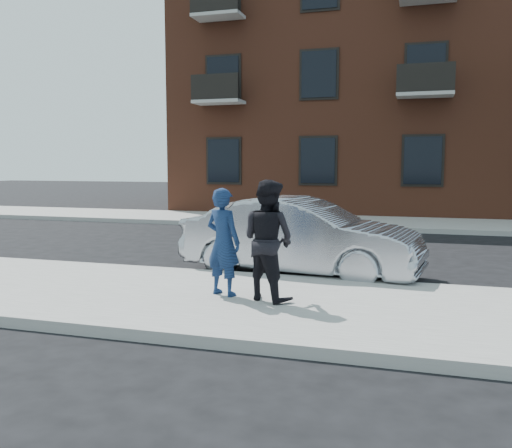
% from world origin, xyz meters
% --- Properties ---
extents(ground, '(100.00, 100.00, 0.00)m').
position_xyz_m(ground, '(0.00, 0.00, 0.00)').
color(ground, black).
rests_on(ground, ground).
extents(near_sidewalk, '(50.00, 3.50, 0.15)m').
position_xyz_m(near_sidewalk, '(0.00, -0.25, 0.07)').
color(near_sidewalk, gray).
rests_on(near_sidewalk, ground).
extents(near_curb, '(50.00, 0.10, 0.15)m').
position_xyz_m(near_curb, '(0.00, 1.55, 0.07)').
color(near_curb, '#999691').
rests_on(near_curb, ground).
extents(far_sidewalk, '(50.00, 3.50, 0.15)m').
position_xyz_m(far_sidewalk, '(0.00, 11.25, 0.07)').
color(far_sidewalk, gray).
rests_on(far_sidewalk, ground).
extents(far_curb, '(50.00, 0.10, 0.15)m').
position_xyz_m(far_curb, '(0.00, 9.45, 0.07)').
color(far_curb, '#999691').
rests_on(far_curb, ground).
extents(apartment_building, '(24.30, 10.30, 12.30)m').
position_xyz_m(apartment_building, '(2.00, 18.00, 6.16)').
color(apartment_building, brown).
rests_on(apartment_building, ground).
extents(silver_sedan, '(4.58, 2.10, 1.45)m').
position_xyz_m(silver_sedan, '(-2.05, 2.30, 0.73)').
color(silver_sedan, '#999BA3').
rests_on(silver_sedan, ground).
extents(man_hoodie, '(0.67, 0.57, 1.58)m').
position_xyz_m(man_hoodie, '(-2.70, -0.11, 0.94)').
color(man_hoodie, navy).
rests_on(man_hoodie, near_sidewalk).
extents(man_peacoat, '(1.03, 0.94, 1.71)m').
position_xyz_m(man_peacoat, '(-2.01, -0.17, 1.00)').
color(man_peacoat, black).
rests_on(man_peacoat, near_sidewalk).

